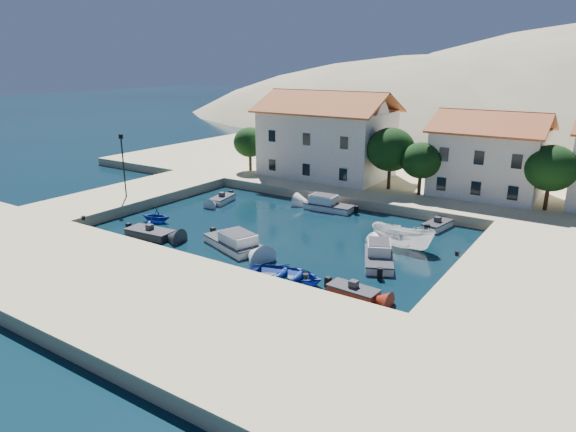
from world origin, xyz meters
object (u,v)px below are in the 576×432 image
object	(u,v)px
lamppost	(123,160)
cabin_cruiser_east	(379,257)
building_mid	(489,153)
building_left	(327,133)
boat_east	(402,247)
rowboat_south	(284,281)
cabin_cruiser_south	(233,242)

from	to	relation	value
lamppost	cabin_cruiser_east	world-z (taller)	lamppost
lamppost	cabin_cruiser_east	xyz separation A→B (m)	(27.24, -0.04, -4.28)
cabin_cruiser_east	building_mid	bearing A→B (deg)	-31.76
building_left	boat_east	size ratio (longest dim) A/B	2.85
rowboat_south	cabin_cruiser_east	xyz separation A→B (m)	(3.96, 6.29, 0.48)
cabin_cruiser_south	cabin_cruiser_east	size ratio (longest dim) A/B	1.14
building_mid	lamppost	size ratio (longest dim) A/B	1.69
cabin_cruiser_south	boat_east	xyz separation A→B (m)	(11.00, 7.30, -0.48)
boat_east	cabin_cruiser_east	bearing A→B (deg)	178.52
building_mid	lamppost	world-z (taller)	building_mid
rowboat_south	boat_east	distance (m)	11.13
building_left	boat_east	world-z (taller)	building_left
building_mid	cabin_cruiser_east	size ratio (longest dim) A/B	2.03
building_mid	rowboat_south	bearing A→B (deg)	-102.82
lamppost	rowboat_south	world-z (taller)	lamppost
building_mid	rowboat_south	size ratio (longest dim) A/B	1.98
lamppost	building_left	bearing A→B (deg)	60.10
building_mid	boat_east	distance (m)	17.89
lamppost	cabin_cruiser_south	bearing A→B (deg)	-11.33
building_left	cabin_cruiser_east	distance (m)	26.06
lamppost	boat_east	size ratio (longest dim) A/B	1.21
cabin_cruiser_east	boat_east	world-z (taller)	cabin_cruiser_east
boat_east	cabin_cruiser_south	bearing A→B (deg)	124.56
cabin_cruiser_east	boat_east	size ratio (longest dim) A/B	1.00
building_left	lamppost	distance (m)	23.10
rowboat_south	cabin_cruiser_east	bearing A→B (deg)	-43.84
lamppost	boat_east	xyz separation A→B (m)	(27.42, 4.01, -4.75)
lamppost	cabin_cruiser_east	bearing A→B (deg)	-0.08
rowboat_south	building_mid	bearing A→B (deg)	-24.44
building_left	cabin_cruiser_east	world-z (taller)	building_left
building_mid	boat_east	size ratio (longest dim) A/B	2.03
building_left	building_mid	distance (m)	18.04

